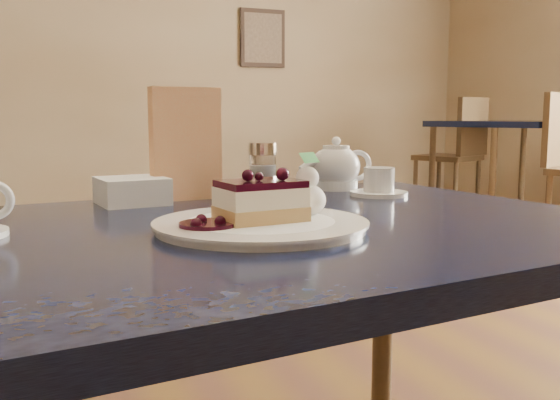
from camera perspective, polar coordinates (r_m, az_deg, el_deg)
name	(u,v)px	position (r m, az deg, el deg)	size (l,w,h in m)	color
main_table	(246,275)	(0.91, -3.11, -6.84)	(1.20, 0.88, 0.70)	#131B3E
dessert_plate	(261,226)	(0.85, -1.77, -2.35)	(0.29, 0.29, 0.01)	white
cheesecake_slice	(261,201)	(0.84, -1.78, -0.10)	(0.12, 0.09, 0.06)	#DCB358
whipped_cream	(307,200)	(0.89, 2.50, 0.03)	(0.05, 0.05, 0.05)	white
berry_sauce	(208,224)	(0.81, -6.63, -2.24)	(0.07, 0.07, 0.01)	black
tea_set	(344,171)	(1.30, 5.88, 2.64)	(0.19, 0.23, 0.10)	white
menu_card	(186,144)	(1.16, -8.60, 5.08)	(0.13, 0.03, 0.21)	beige
sugar_shaker	(263,168)	(1.21, -1.60, 2.91)	(0.06, 0.06, 0.10)	white
napkin_stack	(132,191)	(1.13, -13.38, 0.83)	(0.11, 0.11, 0.05)	white
bg_table_far_right	(507,217)	(5.15, 20.02, -1.46)	(1.35, 1.99, 1.32)	#131B3E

